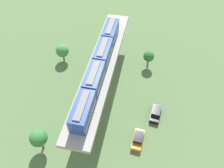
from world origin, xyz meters
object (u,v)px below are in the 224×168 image
at_px(train, 99,65).
at_px(tree_mid_lot, 38,138).
at_px(tree_near_viaduct, 62,51).
at_px(tree_far_corner, 149,56).
at_px(parked_car_orange, 138,139).
at_px(parked_car_black, 156,113).

bearing_deg(train, tree_mid_lot, -118.61).
xyz_separation_m(train, tree_mid_lot, (-7.41, -13.59, -5.70)).
height_order(train, tree_near_viaduct, train).
relative_size(tree_mid_lot, tree_far_corner, 1.17).
relative_size(parked_car_orange, tree_far_corner, 0.96).
distance_m(train, parked_car_orange, 15.40).
relative_size(parked_car_orange, tree_mid_lot, 0.82).
bearing_deg(parked_car_orange, tree_mid_lot, -159.73).
distance_m(train, tree_near_viaduct, 16.33).
bearing_deg(tree_mid_lot, tree_near_viaduct, 100.55).
bearing_deg(train, parked_car_black, -11.49).
bearing_deg(parked_car_black, train, 174.94).
bearing_deg(tree_far_corner, tree_mid_lot, -123.11).
relative_size(tree_near_viaduct, tree_mid_lot, 0.88).
bearing_deg(tree_far_corner, parked_car_black, -77.72).
bearing_deg(train, parked_car_orange, -43.87).
xyz_separation_m(parked_car_orange, tree_mid_lot, (-16.58, -4.78, 2.99)).
relative_size(train, tree_near_viaduct, 5.93).
bearing_deg(tree_mid_lot, parked_car_black, 29.95).
relative_size(train, tree_mid_lot, 5.20).
height_order(tree_near_viaduct, tree_far_corner, tree_near_viaduct).
relative_size(parked_car_orange, tree_near_viaduct, 0.93).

